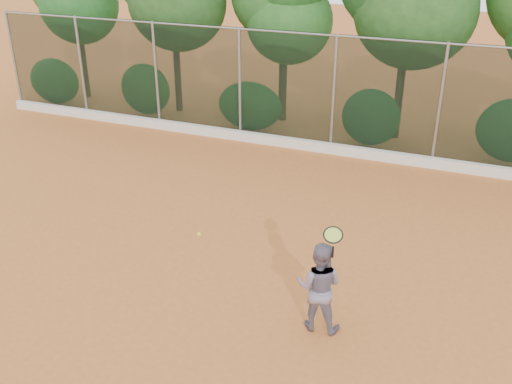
% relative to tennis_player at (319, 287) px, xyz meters
% --- Properties ---
extents(ground, '(80.00, 80.00, 0.00)m').
position_rel_tennis_player_xyz_m(ground, '(-2.04, 1.18, -0.83)').
color(ground, '#C0682D').
rests_on(ground, ground).
extents(concrete_curb, '(24.00, 0.20, 0.30)m').
position_rel_tennis_player_xyz_m(concrete_curb, '(-2.04, 8.00, -0.68)').
color(concrete_curb, silver).
rests_on(concrete_curb, ground).
extents(tennis_player, '(0.85, 0.68, 1.65)m').
position_rel_tennis_player_xyz_m(tennis_player, '(0.00, 0.00, 0.00)').
color(tennis_player, slate).
rests_on(tennis_player, ground).
extents(chainlink_fence, '(24.09, 0.09, 3.50)m').
position_rel_tennis_player_xyz_m(chainlink_fence, '(-2.04, 8.18, 1.03)').
color(chainlink_fence, black).
rests_on(chainlink_fence, ground).
extents(tennis_racket, '(0.38, 0.35, 0.59)m').
position_rel_tennis_player_xyz_m(tennis_racket, '(0.22, -0.14, 1.08)').
color(tennis_racket, black).
rests_on(tennis_racket, ground).
extents(tennis_ball_in_flight, '(0.07, 0.07, 0.07)m').
position_rel_tennis_player_xyz_m(tennis_ball_in_flight, '(-2.03, -0.36, 0.76)').
color(tennis_ball_in_flight, '#D1E233').
rests_on(tennis_ball_in_flight, ground).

